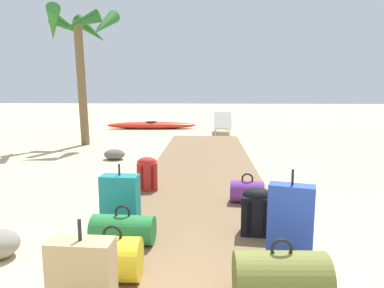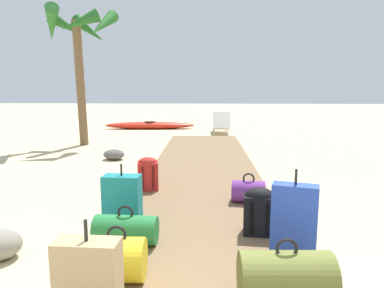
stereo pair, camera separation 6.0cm
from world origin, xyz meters
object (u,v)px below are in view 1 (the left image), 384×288
(backpack_black, at_px, (257,210))
(suitcase_tan, at_px, (83,284))
(duffel_bag_olive, at_px, (280,278))
(lounge_chair, at_px, (222,125))
(palm_tree_far_left, at_px, (81,38))
(duffel_bag_yellow, at_px, (113,259))
(duffel_bag_green, at_px, (123,229))
(suitcase_teal, at_px, (120,199))
(suitcase_blue, at_px, (291,222))
(backpack_red, at_px, (147,173))
(duffel_bag_purple, at_px, (247,191))
(kayak, at_px, (152,125))

(backpack_black, distance_m, suitcase_tan, 2.08)
(duffel_bag_olive, distance_m, lounge_chair, 10.11)
(palm_tree_far_left, relative_size, lounge_chair, 2.53)
(duffel_bag_olive, distance_m, duffel_bag_yellow, 1.34)
(lounge_chair, bearing_deg, duffel_bag_green, -98.52)
(backpack_black, distance_m, suitcase_teal, 1.58)
(suitcase_blue, xyz_separation_m, suitcase_tan, (-1.58, -1.02, -0.05))
(backpack_red, xyz_separation_m, duffel_bag_green, (0.08, -1.93, -0.12))
(palm_tree_far_left, height_order, lounge_chair, palm_tree_far_left)
(duffel_bag_purple, bearing_deg, backpack_black, -90.76)
(duffel_bag_green, distance_m, lounge_chair, 9.27)
(duffel_bag_olive, bearing_deg, lounge_chair, 90.15)
(suitcase_tan, height_order, kayak, suitcase_tan)
(duffel_bag_purple, bearing_deg, suitcase_blue, -82.53)
(palm_tree_far_left, distance_m, lounge_chair, 5.50)
(duffel_bag_olive, distance_m, suitcase_tan, 1.40)
(duffel_bag_purple, height_order, suitcase_teal, suitcase_teal)
(duffel_bag_green, relative_size, kayak, 0.18)
(suitcase_blue, bearing_deg, kayak, 105.46)
(suitcase_teal, bearing_deg, suitcase_blue, -24.56)
(backpack_black, height_order, palm_tree_far_left, palm_tree_far_left)
(suitcase_tan, xyz_separation_m, kayak, (-1.44, 11.92, -0.24))
(suitcase_teal, relative_size, duffel_bag_yellow, 1.49)
(backpack_black, relative_size, palm_tree_far_left, 0.13)
(palm_tree_far_left, height_order, kayak, palm_tree_far_left)
(palm_tree_far_left, bearing_deg, duffel_bag_yellow, -69.24)
(duffel_bag_olive, bearing_deg, suitcase_tan, -166.10)
(duffel_bag_olive, bearing_deg, backpack_red, 117.22)
(kayak, bearing_deg, duffel_bag_green, -82.54)
(palm_tree_far_left, bearing_deg, suitcase_teal, -67.37)
(backpack_black, distance_m, kayak, 10.71)
(duffel_bag_olive, distance_m, backpack_black, 1.25)
(backpack_black, bearing_deg, suitcase_blue, -67.95)
(duffel_bag_green, xyz_separation_m, palm_tree_far_left, (-2.66, 6.54, 2.76))
(backpack_black, xyz_separation_m, backpack_red, (-1.47, 1.63, -0.00))
(backpack_red, xyz_separation_m, suitcase_blue, (1.70, -2.19, 0.09))
(backpack_red, relative_size, kayak, 0.14)
(duffel_bag_olive, height_order, duffel_bag_yellow, duffel_bag_olive)
(suitcase_teal, distance_m, palm_tree_far_left, 7.00)
(palm_tree_far_left, relative_size, kayak, 1.06)
(palm_tree_far_left, bearing_deg, kayak, 72.87)
(suitcase_blue, distance_m, suitcase_tan, 1.88)
(duffel_bag_olive, xyz_separation_m, backpack_red, (-1.48, 2.87, 0.07))
(suitcase_blue, distance_m, kayak, 11.31)
(suitcase_blue, distance_m, duffel_bag_yellow, 1.61)
(suitcase_tan, distance_m, palm_tree_far_left, 8.67)
(duffel_bag_olive, relative_size, backpack_black, 1.34)
(backpack_black, xyz_separation_m, suitcase_tan, (-1.35, -1.58, 0.04))
(duffel_bag_olive, xyz_separation_m, duffel_bag_yellow, (-1.31, 0.26, -0.01))
(suitcase_blue, distance_m, palm_tree_far_left, 8.43)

